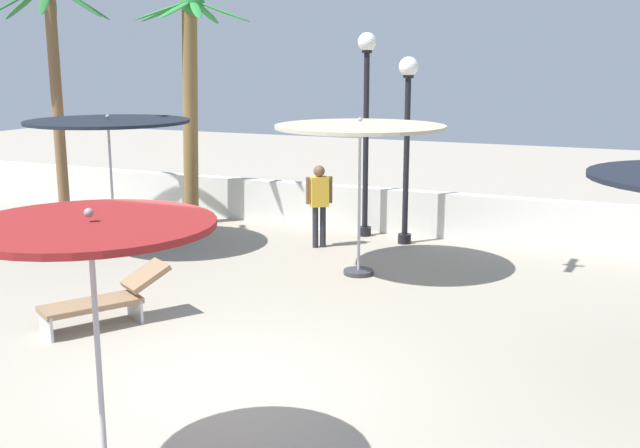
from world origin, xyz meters
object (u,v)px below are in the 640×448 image
at_px(lamp_post_2, 366,108).
at_px(patio_umbrella_5, 360,134).
at_px(patio_umbrella_0, 108,127).
at_px(lamp_post_1, 407,125).
at_px(lounge_chair_0, 106,298).
at_px(palm_tree_1, 191,81).
at_px(palm_tree_0, 55,74).
at_px(guest_0, 319,198).
at_px(patio_umbrella_4, 91,245).

bearing_deg(lamp_post_2, patio_umbrella_5, -71.85).
bearing_deg(patio_umbrella_0, lamp_post_1, 29.26).
bearing_deg(patio_umbrella_0, lounge_chair_0, -52.99).
xyz_separation_m(palm_tree_1, lounge_chair_0, (2.61, -6.43, -2.92)).
relative_size(palm_tree_0, lamp_post_2, 1.26).
height_order(patio_umbrella_0, lamp_post_2, lamp_post_2).
bearing_deg(patio_umbrella_0, patio_umbrella_5, 3.58).
relative_size(palm_tree_0, lamp_post_1, 1.43).
xyz_separation_m(patio_umbrella_0, lamp_post_2, (4.20, 3.25, 0.30)).
height_order(patio_umbrella_5, guest_0, patio_umbrella_5).
xyz_separation_m(lamp_post_1, lounge_chair_0, (-2.48, -6.55, -2.09)).
relative_size(patio_umbrella_4, palm_tree_1, 0.49).
height_order(patio_umbrella_5, lounge_chair_0, patio_umbrella_5).
height_order(lounge_chair_0, guest_0, guest_0).
distance_m(patio_umbrella_0, patio_umbrella_4, 9.08).
bearing_deg(patio_umbrella_0, patio_umbrella_4, -52.08).
bearing_deg(lamp_post_2, patio_umbrella_0, -142.22).
distance_m(patio_umbrella_4, patio_umbrella_5, 7.50).
bearing_deg(lounge_chair_0, palm_tree_1, 112.06).
bearing_deg(patio_umbrella_5, lamp_post_1, 88.80).
bearing_deg(lamp_post_1, patio_umbrella_0, -150.74).
relative_size(patio_umbrella_0, lounge_chair_0, 1.70).
xyz_separation_m(patio_umbrella_0, lounge_chair_0, (2.73, -3.63, -2.10)).
height_order(patio_umbrella_0, lounge_chair_0, patio_umbrella_0).
height_order(lamp_post_1, lounge_chair_0, lamp_post_1).
relative_size(patio_umbrella_5, lamp_post_2, 0.68).
xyz_separation_m(patio_umbrella_0, palm_tree_0, (-2.52, 1.39, 0.98)).
bearing_deg(palm_tree_0, patio_umbrella_0, -28.90).
xyz_separation_m(palm_tree_1, lamp_post_2, (4.07, 0.45, -0.53)).
xyz_separation_m(palm_tree_1, lamp_post_1, (5.09, 0.11, -0.83)).
bearing_deg(guest_0, patio_umbrella_0, -152.92).
distance_m(patio_umbrella_4, lamp_post_1, 10.09).
bearing_deg(palm_tree_1, lamp_post_2, 6.28).
relative_size(patio_umbrella_0, palm_tree_0, 0.58).
bearing_deg(lounge_chair_0, patio_umbrella_5, 58.42).
distance_m(palm_tree_1, lamp_post_1, 5.16).
relative_size(palm_tree_0, guest_0, 3.23).
xyz_separation_m(patio_umbrella_5, guest_0, (-1.46, 1.57, -1.50)).
height_order(patio_umbrella_4, palm_tree_0, palm_tree_0).
relative_size(patio_umbrella_5, lamp_post_1, 0.77).
bearing_deg(patio_umbrella_5, lamp_post_2, 108.15).
bearing_deg(palm_tree_1, patio_umbrella_0, -92.58).
height_order(palm_tree_0, lamp_post_2, palm_tree_0).
distance_m(patio_umbrella_0, palm_tree_0, 3.04).
height_order(patio_umbrella_0, lamp_post_1, lamp_post_1).
height_order(patio_umbrella_4, lamp_post_1, lamp_post_1).
bearing_deg(palm_tree_0, lounge_chair_0, -43.68).
distance_m(patio_umbrella_5, lamp_post_2, 3.10).
height_order(palm_tree_1, guest_0, palm_tree_1).
height_order(palm_tree_0, lounge_chair_0, palm_tree_0).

